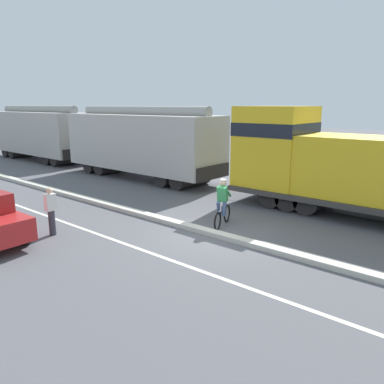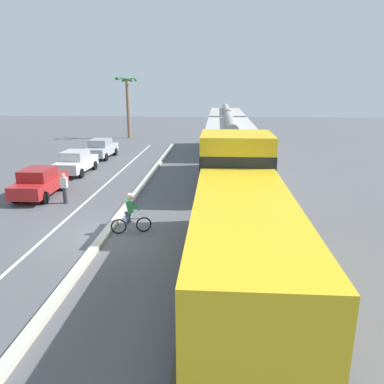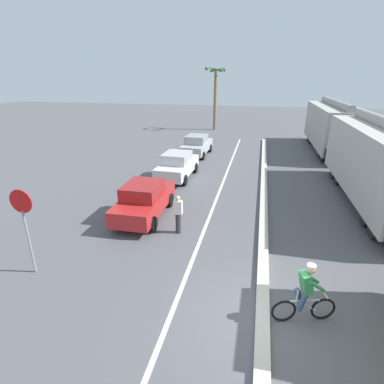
% 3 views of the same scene
% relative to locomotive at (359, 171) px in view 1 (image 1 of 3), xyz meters
% --- Properties ---
extents(ground_plane, '(120.00, 120.00, 0.00)m').
position_rel_locomotive_xyz_m(ground_plane, '(-5.33, 3.01, -1.80)').
color(ground_plane, '#56565B').
extents(median_curb, '(0.36, 36.00, 0.16)m').
position_rel_locomotive_xyz_m(median_curb, '(-5.33, 9.01, -1.72)').
color(median_curb, beige).
rests_on(median_curb, ground).
extents(lane_stripe, '(0.14, 36.00, 0.01)m').
position_rel_locomotive_xyz_m(lane_stripe, '(-7.73, 9.01, -1.79)').
color(lane_stripe, silver).
rests_on(lane_stripe, ground).
extents(locomotive, '(3.10, 11.61, 4.20)m').
position_rel_locomotive_xyz_m(locomotive, '(0.00, 0.00, 0.00)').
color(locomotive, gold).
rests_on(locomotive, ground).
extents(hopper_car_lead, '(2.90, 10.60, 4.18)m').
position_rel_locomotive_xyz_m(hopper_car_lead, '(0.00, 12.16, 0.28)').
color(hopper_car_lead, '#B6B3AC').
rests_on(hopper_car_lead, ground).
extents(hopper_car_middle, '(2.90, 10.60, 4.18)m').
position_rel_locomotive_xyz_m(hopper_car_middle, '(0.00, 23.76, 0.28)').
color(hopper_car_middle, '#ADAAA3').
rests_on(hopper_car_middle, ground).
extents(cyclist, '(1.65, 0.64, 1.71)m').
position_rel_locomotive_xyz_m(cyclist, '(-4.34, 3.25, -0.98)').
color(cyclist, black).
rests_on(cyclist, ground).
extents(pedestrian_by_cars, '(0.34, 0.22, 1.62)m').
position_rel_locomotive_xyz_m(pedestrian_by_cars, '(-8.73, 7.09, -0.95)').
color(pedestrian_by_cars, '#33333D').
rests_on(pedestrian_by_cars, ground).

